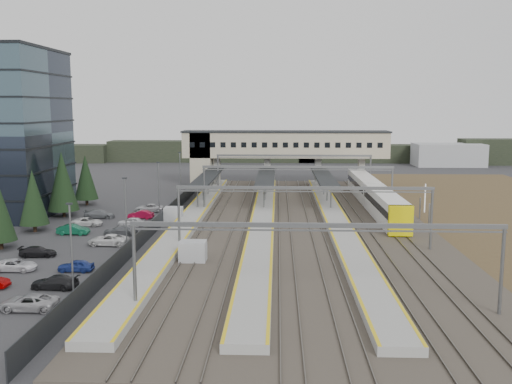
{
  "coord_description": "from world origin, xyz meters",
  "views": [
    {
      "loc": [
        9.04,
        -70.29,
        15.87
      ],
      "look_at": [
        6.01,
        8.75,
        4.0
      ],
      "focal_mm": 40.0,
      "sensor_mm": 36.0,
      "label": 1
    }
  ],
  "objects_px": {
    "footbridge": "(271,147)",
    "train": "(373,196)",
    "billboard": "(425,199)",
    "relay_cabin_near": "(193,252)",
    "relay_cabin_far": "(173,215)"
  },
  "relations": [
    {
      "from": "relay_cabin_far",
      "to": "billboard",
      "type": "xyz_separation_m",
      "value": [
        34.35,
        0.94,
        2.34
      ]
    },
    {
      "from": "relay_cabin_far",
      "to": "billboard",
      "type": "bearing_deg",
      "value": 1.57
    },
    {
      "from": "footbridge",
      "to": "billboard",
      "type": "height_order",
      "value": "footbridge"
    },
    {
      "from": "relay_cabin_far",
      "to": "train",
      "type": "relative_size",
      "value": 0.06
    },
    {
      "from": "train",
      "to": "billboard",
      "type": "xyz_separation_m",
      "value": [
        5.11,
        -11.17,
        1.33
      ]
    },
    {
      "from": "footbridge",
      "to": "relay_cabin_near",
      "type": "bearing_deg",
      "value": -97.45
    },
    {
      "from": "footbridge",
      "to": "billboard",
      "type": "relative_size",
      "value": 6.88
    },
    {
      "from": "relay_cabin_far",
      "to": "train",
      "type": "distance_m",
      "value": 31.67
    },
    {
      "from": "footbridge",
      "to": "train",
      "type": "xyz_separation_m",
      "value": [
        16.3,
        -23.8,
        -5.81
      ]
    },
    {
      "from": "footbridge",
      "to": "billboard",
      "type": "xyz_separation_m",
      "value": [
        21.41,
        -34.98,
        -4.48
      ]
    },
    {
      "from": "relay_cabin_far",
      "to": "relay_cabin_near",
      "type": "bearing_deg",
      "value": -74.17
    },
    {
      "from": "relay_cabin_far",
      "to": "billboard",
      "type": "relative_size",
      "value": 0.42
    },
    {
      "from": "footbridge",
      "to": "train",
      "type": "bearing_deg",
      "value": -55.6
    },
    {
      "from": "relay_cabin_near",
      "to": "billboard",
      "type": "bearing_deg",
      "value": 35.97
    },
    {
      "from": "relay_cabin_near",
      "to": "train",
      "type": "xyz_separation_m",
      "value": [
        23.6,
        32.01,
        0.99
      ]
    }
  ]
}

